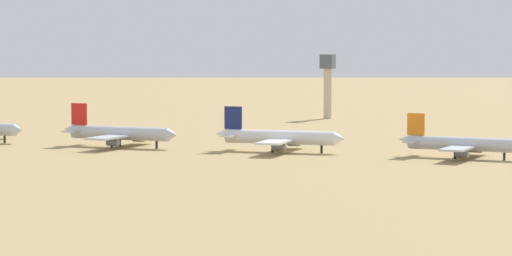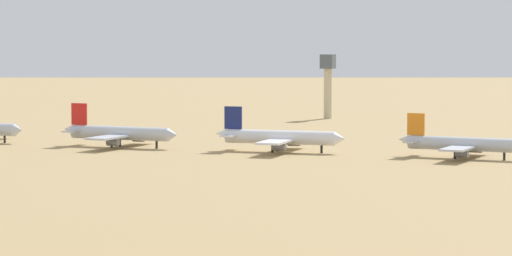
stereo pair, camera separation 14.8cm
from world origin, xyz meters
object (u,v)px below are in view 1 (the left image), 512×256
object	(u,v)px
parked_jet_red_3	(119,133)
control_tower	(328,80)
parked_jet_navy_4	(279,137)
parked_jet_orange_5	(461,144)

from	to	relation	value
parked_jet_red_3	control_tower	bearing A→B (deg)	84.61
parked_jet_navy_4	control_tower	world-z (taller)	control_tower
parked_jet_red_3	parked_jet_orange_5	distance (m)	98.79
parked_jet_red_3	control_tower	distance (m)	143.11
parked_jet_navy_4	parked_jet_orange_5	bearing A→B (deg)	-2.49
control_tower	parked_jet_orange_5	bearing A→B (deg)	-59.17
parked_jet_orange_5	parked_jet_red_3	bearing A→B (deg)	-172.89
parked_jet_red_3	control_tower	world-z (taller)	control_tower
parked_jet_navy_4	parked_jet_orange_5	xyz separation A→B (m)	(50.55, 1.28, -0.29)
parked_jet_red_3	parked_jet_navy_4	world-z (taller)	parked_jet_red_3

